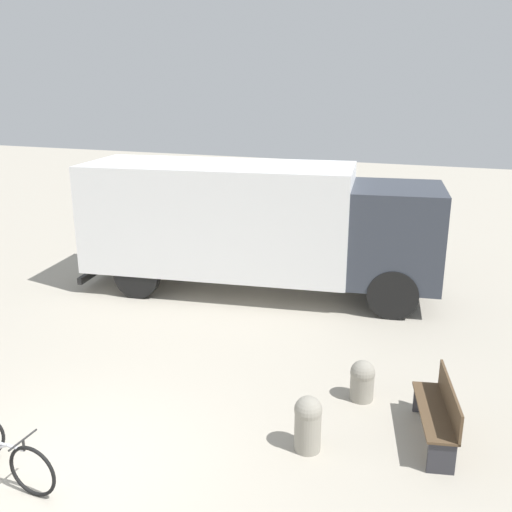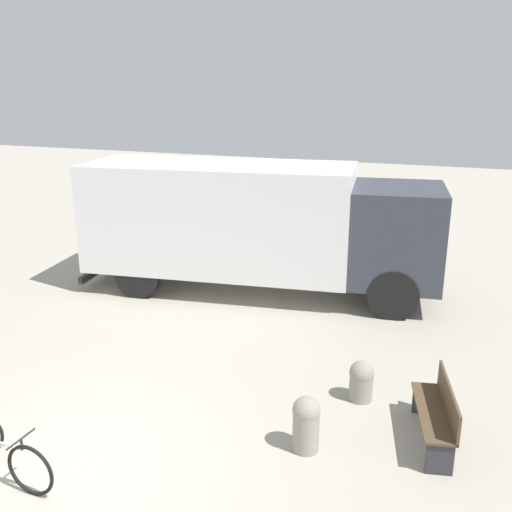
% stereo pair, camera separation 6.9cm
% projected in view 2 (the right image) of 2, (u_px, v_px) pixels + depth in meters
% --- Properties ---
extents(ground_plane, '(60.00, 60.00, 0.00)m').
position_uv_depth(ground_plane, '(66.00, 474.00, 7.11)').
color(ground_plane, '#A8A091').
extents(delivery_truck, '(8.25, 3.35, 2.94)m').
position_uv_depth(delivery_truck, '(255.00, 221.00, 12.91)').
color(delivery_truck, white).
rests_on(delivery_truck, ground).
extents(park_bench, '(0.72, 1.55, 0.85)m').
position_uv_depth(park_bench, '(438.00, 411.00, 7.62)').
color(park_bench, brown).
rests_on(park_bench, ground).
extents(bollard_near_bench, '(0.37, 0.37, 0.78)m').
position_uv_depth(bollard_near_bench, '(306.00, 422.00, 7.47)').
color(bollard_near_bench, gray).
rests_on(bollard_near_bench, ground).
extents(bollard_far_bench, '(0.38, 0.38, 0.64)m').
position_uv_depth(bollard_far_bench, '(361.00, 380.00, 8.69)').
color(bollard_far_bench, gray).
rests_on(bollard_far_bench, ground).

